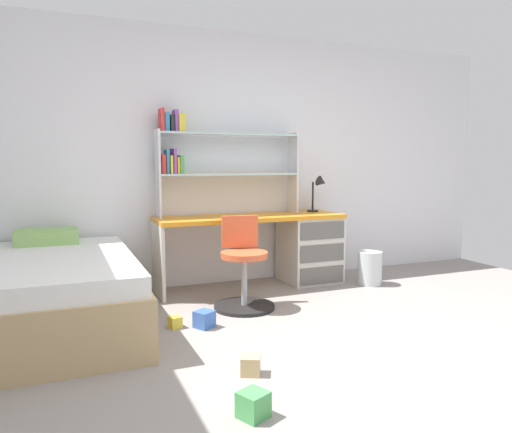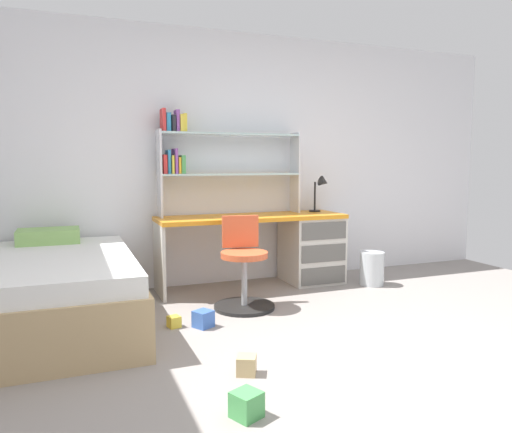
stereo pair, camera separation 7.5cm
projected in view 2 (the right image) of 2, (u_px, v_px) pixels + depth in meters
ground_plane at (387, 375)px, 2.85m from camera, size 6.08×5.95×0.02m
room_shell at (134, 158)px, 3.42m from camera, size 6.08×5.95×2.55m
desk at (296, 244)px, 4.99m from camera, size 1.88×0.55×0.72m
bookshelf_hutch at (211, 155)px, 4.73m from camera, size 1.44×0.22×1.02m
desk_lamp at (322, 188)px, 5.11m from camera, size 0.20×0.17×0.38m
swivel_chair at (244, 272)px, 4.13m from camera, size 0.52×0.52×0.78m
bed_platform at (48, 293)px, 3.57m from camera, size 1.27×1.83×0.67m
waste_bin at (372, 268)px, 4.91m from camera, size 0.24×0.24×0.34m
toy_block_green_0 at (246, 405)px, 2.35m from camera, size 0.17×0.17×0.13m
toy_block_natural_1 at (247, 365)px, 2.84m from camera, size 0.15×0.15×0.11m
toy_block_yellow_2 at (174, 322)px, 3.65m from camera, size 0.10×0.10×0.09m
toy_block_blue_3 at (203, 319)px, 3.65m from camera, size 0.17×0.17×0.13m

